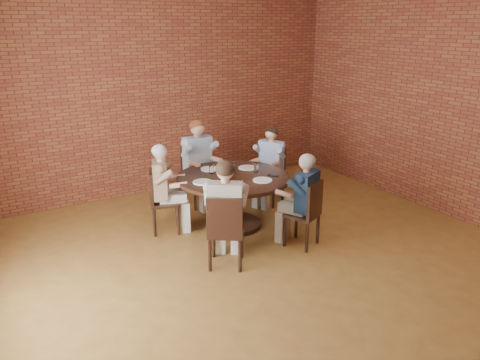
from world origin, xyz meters
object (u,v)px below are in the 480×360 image
chair_c (160,199)px  chair_d (225,229)px  diner_a (270,166)px  chair_b (197,172)px  smartphone (273,176)px  diner_c (164,189)px  diner_b (199,164)px  chair_a (272,173)px  diner_d (226,214)px  dining_table (233,191)px  diner_e (303,201)px  chair_e (307,212)px

chair_c → chair_d: size_ratio=0.96×
diner_a → chair_b: diner_a is taller
diner_a → smartphone: size_ratio=8.18×
diner_a → diner_c: (-1.84, -0.16, -0.00)m
diner_b → smartphone: 1.38m
diner_a → chair_c: bearing=-113.3°
chair_a → diner_c: bearing=-111.6°
diner_b → chair_d: bearing=-110.2°
diner_c → chair_d: 1.35m
diner_b → chair_c: diner_b is taller
diner_b → diner_d: bearing=-109.5°
chair_b → diner_b: bearing=-90.0°
dining_table → chair_b: 1.09m
diner_d → diner_e: bearing=-147.6°
diner_a → diner_e: (-0.49, -1.46, -0.00)m
chair_b → diner_c: bearing=-140.6°
chair_c → diner_d: size_ratio=0.68×
dining_table → diner_b: (-0.04, 1.00, 0.15)m
dining_table → chair_b: size_ratio=1.65×
chair_a → diner_b: diner_b is taller
chair_a → chair_b: chair_b is taller
dining_table → diner_b: bearing=92.2°
diner_c → chair_b: bearing=-28.2°
diner_e → dining_table: bearing=-90.0°
chair_a → chair_d: (-1.69, -1.52, 0.01)m
chair_c → chair_e: chair_c is taller
diner_c → chair_d: (0.21, -1.33, -0.12)m
chair_a → diner_e: diner_e is taller
chair_b → chair_d: chair_b is taller
chair_d → diner_e: size_ratio=0.74×
dining_table → chair_a: chair_a is taller
diner_b → chair_e: size_ratio=1.54×
chair_a → diner_c: (-1.90, -0.19, 0.13)m
chair_d → smartphone: bearing=-113.8°
chair_e → smartphone: (-0.01, 0.76, 0.27)m
dining_table → chair_d: 1.21m
chair_b → diner_c: 1.14m
diner_b → diner_c: 1.09m
chair_d → diner_e: 1.15m
chair_a → diner_a: size_ratio=0.71×
dining_table → chair_d: (-0.69, -1.00, -0.03)m
chair_b → chair_e: 2.19m
diner_b → diner_c: (-0.86, -0.67, -0.06)m
chair_b → chair_d: size_ratio=1.03×
chair_e → diner_e: size_ratio=0.72×
diner_b → chair_d: 2.11m
dining_table → chair_c: bearing=159.8°
diner_a → chair_e: size_ratio=1.41×
diner_e → diner_a: bearing=-133.5°
chair_b → diner_d: bearing=-108.7°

